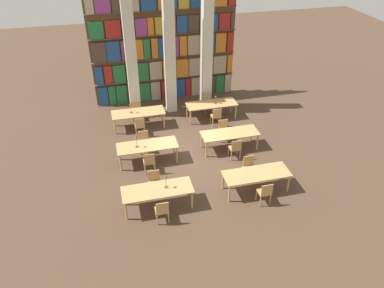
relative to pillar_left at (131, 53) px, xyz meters
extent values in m
plane|color=#4C3828|center=(1.72, -3.89, -3.00)|extent=(40.00, 40.00, 0.00)
cube|color=brown|center=(1.72, 1.32, -0.25)|extent=(6.95, 0.06, 5.50)
cube|color=brown|center=(1.72, 1.32, -2.98)|extent=(6.95, 0.35, 0.03)
cube|color=navy|center=(-1.43, 1.28, -2.49)|extent=(0.46, 0.20, 0.96)
cube|color=#236B38|center=(-0.99, 1.28, -2.49)|extent=(0.33, 0.20, 0.96)
cube|color=#236B38|center=(-0.53, 1.28, -2.49)|extent=(0.52, 0.20, 0.96)
cube|color=#47382D|center=(-0.05, 1.28, -2.49)|extent=(0.38, 0.20, 0.96)
cube|color=#236B38|center=(0.54, 1.28, -2.49)|extent=(0.69, 0.20, 0.96)
cube|color=tan|center=(1.17, 1.28, -2.49)|extent=(0.46, 0.20, 0.96)
cube|color=maroon|center=(1.71, 1.28, -2.49)|extent=(0.47, 0.20, 0.96)
cube|color=navy|center=(2.34, 1.28, -2.49)|extent=(0.67, 0.20, 0.96)
cube|color=maroon|center=(2.84, 1.28, -2.49)|extent=(0.27, 0.20, 0.96)
cube|color=tan|center=(3.35, 1.28, -2.49)|extent=(0.66, 0.20, 0.96)
cube|color=#47382D|center=(4.03, 1.28, -2.49)|extent=(0.55, 0.20, 0.96)
cube|color=#236B38|center=(4.54, 1.28, -2.49)|extent=(0.43, 0.20, 0.96)
cube|color=tan|center=(4.97, 1.28, -2.49)|extent=(0.34, 0.20, 0.96)
cube|color=brown|center=(1.72, 1.32, -1.89)|extent=(6.95, 0.35, 0.03)
cube|color=navy|center=(-1.49, 1.28, -1.42)|extent=(0.35, 0.20, 0.90)
cube|color=maroon|center=(-1.06, 1.28, -1.42)|extent=(0.37, 0.20, 0.90)
cube|color=#236B38|center=(-0.54, 1.28, -1.42)|extent=(0.58, 0.20, 0.90)
cube|color=#236B38|center=(0.03, 1.28, -1.42)|extent=(0.42, 0.20, 0.90)
cube|color=#236B38|center=(0.58, 1.28, -1.42)|extent=(0.58, 0.20, 0.90)
cube|color=tan|center=(1.23, 1.28, -1.42)|extent=(0.59, 0.20, 0.90)
cube|color=orange|center=(1.90, 1.28, -1.42)|extent=(0.65, 0.20, 0.90)
cube|color=orange|center=(2.56, 1.28, -1.42)|extent=(0.61, 0.20, 0.90)
cube|color=tan|center=(3.18, 1.28, -1.42)|extent=(0.55, 0.20, 0.90)
cube|color=orange|center=(3.82, 1.28, -1.42)|extent=(0.62, 0.20, 0.90)
cube|color=tan|center=(4.49, 1.28, -1.42)|extent=(0.66, 0.20, 0.90)
cube|color=orange|center=(5.02, 1.28, -1.42)|extent=(0.24, 0.20, 0.90)
cube|color=brown|center=(1.72, 1.32, -0.78)|extent=(6.95, 0.35, 0.03)
cube|color=#47382D|center=(-1.34, 1.28, -0.30)|extent=(0.64, 0.20, 0.95)
cube|color=navy|center=(-0.69, 1.28, -0.30)|extent=(0.61, 0.20, 0.95)
cube|color=#84387A|center=(-0.18, 1.28, -0.30)|extent=(0.29, 0.20, 0.95)
cube|color=orange|center=(0.35, 1.28, -0.30)|extent=(0.67, 0.20, 0.95)
cube|color=#236B38|center=(0.86, 1.28, -0.30)|extent=(0.30, 0.20, 0.95)
cube|color=orange|center=(1.23, 1.28, -0.30)|extent=(0.30, 0.20, 0.95)
cube|color=navy|center=(1.59, 1.28, -0.30)|extent=(0.37, 0.20, 0.95)
cube|color=#84387A|center=(2.10, 1.28, -0.30)|extent=(0.59, 0.20, 0.95)
cube|color=orange|center=(2.62, 1.28, -0.30)|extent=(0.36, 0.20, 0.95)
cube|color=tan|center=(3.14, 1.28, -0.30)|extent=(0.58, 0.20, 0.95)
cube|color=orange|center=(3.63, 1.28, -0.30)|extent=(0.38, 0.20, 0.95)
cube|color=navy|center=(4.03, 1.28, -0.30)|extent=(0.33, 0.20, 0.95)
cube|color=orange|center=(4.50, 1.28, -0.30)|extent=(0.52, 0.20, 0.95)
cube|color=maroon|center=(4.99, 1.28, -0.30)|extent=(0.31, 0.20, 0.95)
cube|color=brown|center=(1.72, 1.32, 0.32)|extent=(6.95, 0.35, 0.03)
cube|color=#236B38|center=(-1.33, 1.28, 0.73)|extent=(0.65, 0.20, 0.79)
cube|color=maroon|center=(-0.59, 1.28, 0.73)|extent=(0.68, 0.20, 0.79)
cube|color=#236B38|center=(0.08, 1.28, 0.73)|extent=(0.55, 0.20, 0.79)
cube|color=#84387A|center=(0.67, 1.28, 0.73)|extent=(0.54, 0.20, 0.79)
cube|color=orange|center=(1.11, 1.28, 0.73)|extent=(0.28, 0.20, 0.79)
cube|color=#B7932D|center=(1.57, 1.28, 0.73)|extent=(0.52, 0.20, 0.79)
cube|color=maroon|center=(2.08, 1.28, 0.73)|extent=(0.43, 0.20, 0.79)
cube|color=navy|center=(2.58, 1.28, 0.73)|extent=(0.50, 0.20, 0.79)
cube|color=#47382D|center=(3.12, 1.28, 0.73)|extent=(0.52, 0.20, 0.79)
cube|color=orange|center=(3.61, 1.28, 0.73)|extent=(0.30, 0.20, 0.79)
cube|color=navy|center=(4.05, 1.28, 0.73)|extent=(0.52, 0.20, 0.79)
cube|color=maroon|center=(4.65, 1.28, 0.73)|extent=(0.54, 0.20, 0.79)
cube|color=#47382D|center=(5.05, 1.28, 0.73)|extent=(0.18, 0.20, 0.79)
cube|color=brown|center=(1.72, 1.32, 1.42)|extent=(6.95, 0.35, 0.03)
cube|color=tan|center=(-1.47, 1.28, 1.85)|extent=(0.37, 0.20, 0.83)
cube|color=#84387A|center=(-0.92, 1.28, 1.85)|extent=(0.68, 0.20, 0.83)
cube|color=#47382D|center=(-0.22, 1.28, 1.85)|extent=(0.63, 0.20, 0.83)
cube|color=tan|center=(0.39, 1.28, 1.85)|extent=(0.52, 0.20, 0.83)
cube|color=navy|center=(1.08, 1.28, 1.85)|extent=(0.70, 0.20, 0.83)
cube|color=orange|center=(1.61, 1.28, 1.85)|extent=(0.25, 0.20, 0.83)
cube|color=beige|center=(0.00, 0.00, 0.00)|extent=(0.47, 0.47, 6.00)
cube|color=beige|center=(1.72, 0.00, 0.00)|extent=(0.47, 0.47, 6.00)
cube|color=beige|center=(3.43, 0.00, 0.00)|extent=(0.47, 0.47, 6.00)
cube|color=tan|center=(-0.05, -6.57, -2.27)|extent=(2.32, 0.87, 0.04)
cylinder|color=tan|center=(-1.13, -6.92, -2.65)|extent=(0.07, 0.07, 0.71)
cylinder|color=tan|center=(1.03, -6.92, -2.65)|extent=(0.07, 0.07, 0.71)
cylinder|color=tan|center=(-1.13, -6.21, -2.65)|extent=(0.07, 0.07, 0.71)
cylinder|color=tan|center=(1.03, -6.21, -2.65)|extent=(0.07, 0.07, 0.71)
cylinder|color=tan|center=(-0.21, -7.05, -2.78)|extent=(0.04, 0.04, 0.43)
cylinder|color=tan|center=(0.15, -7.05, -2.78)|extent=(0.04, 0.04, 0.43)
cylinder|color=tan|center=(-0.21, -7.39, -2.78)|extent=(0.04, 0.04, 0.43)
cylinder|color=tan|center=(0.15, -7.39, -2.78)|extent=(0.04, 0.04, 0.43)
cube|color=tan|center=(-0.03, -7.22, -2.55)|extent=(0.42, 0.40, 0.04)
cube|color=tan|center=(-0.03, -7.41, -2.32)|extent=(0.40, 0.03, 0.42)
cylinder|color=tan|center=(0.15, -6.08, -2.78)|extent=(0.04, 0.04, 0.43)
cylinder|color=tan|center=(-0.21, -6.08, -2.78)|extent=(0.04, 0.04, 0.43)
cylinder|color=tan|center=(0.15, -5.74, -2.78)|extent=(0.04, 0.04, 0.43)
cylinder|color=tan|center=(-0.21, -5.74, -2.78)|extent=(0.04, 0.04, 0.43)
cube|color=tan|center=(-0.03, -5.91, -2.55)|extent=(0.42, 0.40, 0.04)
cube|color=tan|center=(-0.03, -5.73, -2.32)|extent=(0.40, 0.03, 0.42)
cylinder|color=brown|center=(0.25, -6.53, -2.24)|extent=(0.14, 0.14, 0.01)
cylinder|color=brown|center=(0.25, -6.53, -2.05)|extent=(0.02, 0.02, 0.38)
cone|color=brown|center=(0.25, -6.53, -1.82)|extent=(0.11, 0.11, 0.07)
cube|color=tan|center=(3.41, -6.55, -2.27)|extent=(2.32, 0.87, 0.04)
cylinder|color=tan|center=(2.33, -6.91, -2.65)|extent=(0.07, 0.07, 0.71)
cylinder|color=tan|center=(4.49, -6.91, -2.65)|extent=(0.07, 0.07, 0.71)
cylinder|color=tan|center=(2.33, -6.20, -2.65)|extent=(0.07, 0.07, 0.71)
cylinder|color=tan|center=(4.49, -6.20, -2.65)|extent=(0.07, 0.07, 0.71)
cylinder|color=tan|center=(3.26, -7.04, -2.78)|extent=(0.04, 0.04, 0.43)
cylinder|color=tan|center=(3.62, -7.04, -2.78)|extent=(0.04, 0.04, 0.43)
cylinder|color=tan|center=(3.26, -7.38, -2.78)|extent=(0.04, 0.04, 0.43)
cylinder|color=tan|center=(3.62, -7.38, -2.78)|extent=(0.04, 0.04, 0.43)
cube|color=tan|center=(3.44, -7.21, -2.55)|extent=(0.42, 0.40, 0.04)
cube|color=tan|center=(3.44, -7.39, -2.32)|extent=(0.40, 0.03, 0.42)
cylinder|color=tan|center=(3.62, -6.07, -2.78)|extent=(0.04, 0.04, 0.43)
cylinder|color=tan|center=(3.26, -6.07, -2.78)|extent=(0.04, 0.04, 0.43)
cylinder|color=tan|center=(3.62, -5.73, -2.78)|extent=(0.04, 0.04, 0.43)
cylinder|color=tan|center=(3.26, -5.73, -2.78)|extent=(0.04, 0.04, 0.43)
cube|color=tan|center=(3.44, -5.90, -2.55)|extent=(0.42, 0.40, 0.04)
cube|color=tan|center=(3.44, -5.71, -2.32)|extent=(0.40, 0.03, 0.42)
cube|color=tan|center=(0.00, -3.92, -2.27)|extent=(2.32, 0.87, 0.04)
cylinder|color=tan|center=(-1.08, -4.27, -2.65)|extent=(0.07, 0.07, 0.71)
cylinder|color=tan|center=(1.08, -4.27, -2.65)|extent=(0.07, 0.07, 0.71)
cylinder|color=tan|center=(-1.08, -3.57, -2.65)|extent=(0.07, 0.07, 0.71)
cylinder|color=tan|center=(1.08, -3.57, -2.65)|extent=(0.07, 0.07, 0.71)
cylinder|color=tan|center=(-0.22, -4.40, -2.78)|extent=(0.04, 0.04, 0.43)
cylinder|color=tan|center=(0.14, -4.40, -2.78)|extent=(0.04, 0.04, 0.43)
cylinder|color=tan|center=(-0.22, -4.74, -2.78)|extent=(0.04, 0.04, 0.43)
cylinder|color=tan|center=(0.14, -4.74, -2.78)|extent=(0.04, 0.04, 0.43)
cube|color=tan|center=(-0.04, -4.57, -2.55)|extent=(0.42, 0.40, 0.04)
cube|color=tan|center=(-0.04, -4.76, -2.32)|extent=(0.40, 0.03, 0.42)
cylinder|color=tan|center=(0.14, -3.44, -2.78)|extent=(0.04, 0.04, 0.43)
cylinder|color=tan|center=(-0.22, -3.44, -2.78)|extent=(0.04, 0.04, 0.43)
cylinder|color=tan|center=(0.14, -3.10, -2.78)|extent=(0.04, 0.04, 0.43)
cylinder|color=tan|center=(-0.22, -3.10, -2.78)|extent=(0.04, 0.04, 0.43)
cube|color=tan|center=(-0.04, -3.27, -2.55)|extent=(0.42, 0.40, 0.04)
cube|color=tan|center=(-0.04, -3.08, -2.32)|extent=(0.40, 0.03, 0.42)
cylinder|color=brown|center=(-0.39, -3.95, -2.24)|extent=(0.14, 0.14, 0.01)
cylinder|color=brown|center=(-0.39, -3.95, -2.03)|extent=(0.02, 0.02, 0.40)
cone|color=brown|center=(-0.39, -3.95, -1.80)|extent=(0.11, 0.11, 0.07)
cube|color=tan|center=(3.37, -3.85, -2.27)|extent=(2.32, 0.87, 0.04)
cylinder|color=tan|center=(2.29, -4.20, -2.65)|extent=(0.07, 0.07, 0.71)
cylinder|color=tan|center=(4.45, -4.20, -2.65)|extent=(0.07, 0.07, 0.71)
cylinder|color=tan|center=(2.29, -3.49, -2.65)|extent=(0.07, 0.07, 0.71)
cylinder|color=tan|center=(4.45, -3.49, -2.65)|extent=(0.07, 0.07, 0.71)
cylinder|color=tan|center=(3.17, -4.33, -2.78)|extent=(0.04, 0.04, 0.43)
cylinder|color=tan|center=(3.53, -4.33, -2.78)|extent=(0.04, 0.04, 0.43)
cylinder|color=tan|center=(3.17, -4.67, -2.78)|extent=(0.04, 0.04, 0.43)
cylinder|color=tan|center=(3.53, -4.67, -2.78)|extent=(0.04, 0.04, 0.43)
cube|color=tan|center=(3.35, -4.50, -2.55)|extent=(0.42, 0.40, 0.04)
cube|color=tan|center=(3.35, -4.68, -2.32)|extent=(0.40, 0.03, 0.42)
cylinder|color=tan|center=(3.53, -3.36, -2.78)|extent=(0.04, 0.04, 0.43)
cylinder|color=tan|center=(3.17, -3.36, -2.78)|extent=(0.04, 0.04, 0.43)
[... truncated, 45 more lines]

